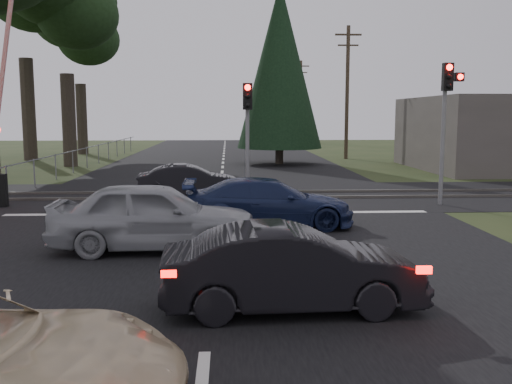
{
  "coord_description": "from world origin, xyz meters",
  "views": [
    {
      "loc": [
        0.31,
        -9.17,
        3.02
      ],
      "look_at": [
        0.94,
        3.51,
        1.3
      ],
      "focal_mm": 40.0,
      "sensor_mm": 36.0,
      "label": 1
    }
  ],
  "objects": [
    {
      "name": "ground",
      "position": [
        0.0,
        0.0,
        0.0
      ],
      "size": [
        120.0,
        120.0,
        0.0
      ],
      "primitive_type": "plane",
      "color": "#263417",
      "rests_on": "ground"
    },
    {
      "name": "road",
      "position": [
        0.0,
        10.0,
        0.01
      ],
      "size": [
        14.0,
        100.0,
        0.01
      ],
      "primitive_type": "cube",
      "color": "black",
      "rests_on": "ground"
    },
    {
      "name": "rail_corridor",
      "position": [
        0.0,
        12.0,
        0.01
      ],
      "size": [
        120.0,
        8.0,
        0.01
      ],
      "primitive_type": "cube",
      "color": "black",
      "rests_on": "ground"
    },
    {
      "name": "stop_line",
      "position": [
        0.0,
        8.2,
        0.01
      ],
      "size": [
        13.0,
        0.35,
        0.0
      ],
      "primitive_type": "cube",
      "color": "silver",
      "rests_on": "ground"
    },
    {
      "name": "rail_near",
      "position": [
        0.0,
        11.2,
        0.05
      ],
      "size": [
        120.0,
        0.12,
        0.1
      ],
      "primitive_type": "cube",
      "color": "#59544C",
      "rests_on": "ground"
    },
    {
      "name": "rail_far",
      "position": [
        0.0,
        12.8,
        0.05
      ],
      "size": [
        120.0,
        0.12,
        0.1
      ],
      "primitive_type": "cube",
      "color": "#59544C",
      "rests_on": "ground"
    },
    {
      "name": "traffic_signal_right",
      "position": [
        7.55,
        9.47,
        3.31
      ],
      "size": [
        0.68,
        0.48,
        4.7
      ],
      "color": "slate",
      "rests_on": "ground"
    },
    {
      "name": "traffic_signal_center",
      "position": [
        1.0,
        10.68,
        2.81
      ],
      "size": [
        0.32,
        0.48,
        4.1
      ],
      "color": "slate",
      "rests_on": "ground"
    },
    {
      "name": "utility_pole_mid",
      "position": [
        8.5,
        30.0,
        4.73
      ],
      "size": [
        1.8,
        0.26,
        9.0
      ],
      "color": "#4C3D2D",
      "rests_on": "ground"
    },
    {
      "name": "utility_pole_far",
      "position": [
        8.5,
        55.0,
        4.73
      ],
      "size": [
        1.8,
        0.26,
        9.0
      ],
      "color": "#4C3D2D",
      "rests_on": "ground"
    },
    {
      "name": "euc_tree_c",
      "position": [
        -9.0,
        25.0,
        9.51
      ],
      "size": [
        6.0,
        6.0,
        13.2
      ],
      "color": "#473D33",
      "rests_on": "ground"
    },
    {
      "name": "euc_tree_e",
      "position": [
        -11.0,
        36.0,
        9.51
      ],
      "size": [
        6.0,
        6.0,
        13.2
      ],
      "color": "#473D33",
      "rests_on": "ground"
    },
    {
      "name": "conifer_tree",
      "position": [
        3.5,
        26.0,
        5.99
      ],
      "size": [
        5.2,
        5.2,
        11.0
      ],
      "color": "#473D33",
      "rests_on": "ground"
    },
    {
      "name": "fence_left",
      "position": [
        -7.8,
        22.5,
        0.0
      ],
      "size": [
        0.1,
        36.0,
        1.2
      ],
      "primitive_type": null,
      "color": "slate",
      "rests_on": "ground"
    },
    {
      "name": "dark_hatchback",
      "position": [
        1.29,
        -0.65,
        0.66
      ],
      "size": [
        4.07,
        1.59,
        1.32
      ],
      "primitive_type": "imported",
      "rotation": [
        0.0,
        0.0,
        1.62
      ],
      "color": "black",
      "rests_on": "ground"
    },
    {
      "name": "silver_car",
      "position": [
        -1.35,
        3.47,
        0.78
      ],
      "size": [
        4.58,
        1.88,
        1.55
      ],
      "primitive_type": "imported",
      "rotation": [
        0.0,
        0.0,
        1.58
      ],
      "color": "gray",
      "rests_on": "ground"
    },
    {
      "name": "blue_sedan",
      "position": [
        1.4,
        5.98,
        0.66
      ],
      "size": [
        4.58,
        1.9,
        1.32
      ],
      "primitive_type": "imported",
      "rotation": [
        0.0,
        0.0,
        1.58
      ],
      "color": "#172147",
      "rests_on": "ground"
    },
    {
      "name": "dark_car_far",
      "position": [
        -1.11,
        11.57,
        0.61
      ],
      "size": [
        3.81,
        1.57,
        1.23
      ],
      "primitive_type": "imported",
      "rotation": [
        0.0,
        0.0,
        1.65
      ],
      "color": "black",
      "rests_on": "ground"
    }
  ]
}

